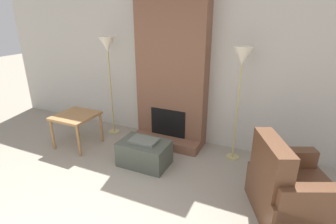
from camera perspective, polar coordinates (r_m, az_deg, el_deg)
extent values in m
cube|color=#BCB7AD|center=(4.58, 1.81, 9.61)|extent=(7.62, 0.06, 2.60)
cube|color=brown|center=(4.41, 0.85, 9.18)|extent=(1.21, 0.31, 2.60)
cube|color=brown|center=(4.58, -0.68, -6.63)|extent=(1.21, 0.26, 0.16)
cube|color=black|center=(4.55, -0.03, -2.37)|extent=(0.63, 0.02, 0.49)
cube|color=#474C42|center=(4.05, -5.17, -8.92)|extent=(0.74, 0.49, 0.38)
cube|color=#60665B|center=(3.95, -5.27, -6.24)|extent=(0.41, 0.27, 0.05)
cube|color=brown|center=(3.45, 25.56, -16.61)|extent=(1.12, 1.15, 0.43)
cube|color=brown|center=(3.19, 21.03, -13.52)|extent=(0.48, 0.74, 0.94)
cube|color=brown|center=(3.14, 28.66, -18.88)|extent=(0.75, 0.45, 0.64)
cube|color=brown|center=(3.66, 23.52, -11.92)|extent=(0.75, 0.45, 0.64)
cube|color=#9E7042|center=(4.70, -19.49, -0.78)|extent=(0.65, 0.65, 0.04)
cylinder|color=#9E7042|center=(4.83, -23.83, -4.55)|extent=(0.04, 0.04, 0.53)
cylinder|color=#9E7042|center=(4.45, -18.88, -6.03)|extent=(0.04, 0.04, 0.53)
cylinder|color=#9E7042|center=(5.18, -19.26, -2.18)|extent=(0.04, 0.04, 0.53)
cylinder|color=#9E7042|center=(4.83, -14.34, -3.34)|extent=(0.04, 0.04, 0.53)
cylinder|color=tan|center=(5.25, -11.63, -4.16)|extent=(0.21, 0.21, 0.02)
cylinder|color=tan|center=(4.98, -12.28, 3.93)|extent=(0.03, 0.03, 1.53)
cone|color=silver|center=(4.80, -13.11, 14.19)|extent=(0.28, 0.28, 0.26)
cylinder|color=tan|center=(4.42, 13.84, -9.43)|extent=(0.21, 0.21, 0.02)
cylinder|color=tan|center=(4.10, 14.74, -0.33)|extent=(0.03, 0.03, 1.48)
cone|color=silver|center=(3.88, 15.94, 11.74)|extent=(0.28, 0.28, 0.26)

